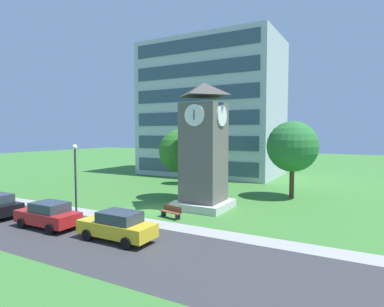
{
  "coord_description": "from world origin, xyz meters",
  "views": [
    {
      "loc": [
        14.93,
        -20.99,
        6.16
      ],
      "look_at": [
        1.62,
        3.27,
        4.36
      ],
      "focal_mm": 30.24,
      "sensor_mm": 36.0,
      "label": 1
    }
  ],
  "objects_px": {
    "street_lamp": "(75,172)",
    "tree_near_tower": "(187,156)",
    "tree_by_building": "(292,147)",
    "parked_car_yellow": "(117,226)",
    "clock_tower": "(204,153)",
    "tree_streetside": "(181,151)",
    "parked_car_red": "(48,215)",
    "park_bench": "(171,212)"
  },
  "relations": [
    {
      "from": "clock_tower",
      "to": "park_bench",
      "type": "height_order",
      "value": "clock_tower"
    },
    {
      "from": "park_bench",
      "to": "parked_car_red",
      "type": "distance_m",
      "value": 8.16
    },
    {
      "from": "clock_tower",
      "to": "parked_car_red",
      "type": "height_order",
      "value": "clock_tower"
    },
    {
      "from": "parked_car_red",
      "to": "parked_car_yellow",
      "type": "distance_m",
      "value": 5.61
    },
    {
      "from": "street_lamp",
      "to": "tree_streetside",
      "type": "height_order",
      "value": "tree_streetside"
    },
    {
      "from": "clock_tower",
      "to": "parked_car_red",
      "type": "bearing_deg",
      "value": -123.09
    },
    {
      "from": "park_bench",
      "to": "tree_near_tower",
      "type": "distance_m",
      "value": 15.66
    },
    {
      "from": "tree_streetside",
      "to": "parked_car_red",
      "type": "height_order",
      "value": "tree_streetside"
    },
    {
      "from": "clock_tower",
      "to": "street_lamp",
      "type": "bearing_deg",
      "value": -131.22
    },
    {
      "from": "tree_streetside",
      "to": "tree_by_building",
      "type": "bearing_deg",
      "value": 30.73
    },
    {
      "from": "clock_tower",
      "to": "tree_streetside",
      "type": "bearing_deg",
      "value": 146.25
    },
    {
      "from": "park_bench",
      "to": "tree_streetside",
      "type": "distance_m",
      "value": 7.97
    },
    {
      "from": "tree_by_building",
      "to": "parked_car_red",
      "type": "height_order",
      "value": "tree_by_building"
    },
    {
      "from": "tree_streetside",
      "to": "parked_car_yellow",
      "type": "relative_size",
      "value": 1.41
    },
    {
      "from": "street_lamp",
      "to": "parked_car_yellow",
      "type": "height_order",
      "value": "street_lamp"
    },
    {
      "from": "clock_tower",
      "to": "tree_by_building",
      "type": "bearing_deg",
      "value": 55.03
    },
    {
      "from": "tree_streetside",
      "to": "tree_by_building",
      "type": "height_order",
      "value": "tree_by_building"
    },
    {
      "from": "park_bench",
      "to": "tree_near_tower",
      "type": "xyz_separation_m",
      "value": [
        -6.56,
        13.91,
        2.94
      ]
    },
    {
      "from": "park_bench",
      "to": "tree_streetside",
      "type": "xyz_separation_m",
      "value": [
        -2.91,
        6.26,
        3.99
      ]
    },
    {
      "from": "park_bench",
      "to": "tree_near_tower",
      "type": "relative_size",
      "value": 0.38
    },
    {
      "from": "street_lamp",
      "to": "parked_car_yellow",
      "type": "xyz_separation_m",
      "value": [
        5.71,
        -2.11,
        -2.48
      ]
    },
    {
      "from": "tree_streetside",
      "to": "parked_car_red",
      "type": "bearing_deg",
      "value": -102.82
    },
    {
      "from": "tree_streetside",
      "to": "parked_car_red",
      "type": "distance_m",
      "value": 12.93
    },
    {
      "from": "tree_by_building",
      "to": "parked_car_yellow",
      "type": "bearing_deg",
      "value": -109.66
    },
    {
      "from": "street_lamp",
      "to": "tree_near_tower",
      "type": "xyz_separation_m",
      "value": [
        -0.78,
        17.4,
        0.05
      ]
    },
    {
      "from": "clock_tower",
      "to": "tree_streetside",
      "type": "distance_m",
      "value": 4.3
    },
    {
      "from": "tree_near_tower",
      "to": "parked_car_red",
      "type": "height_order",
      "value": "tree_near_tower"
    },
    {
      "from": "parked_car_red",
      "to": "parked_car_yellow",
      "type": "height_order",
      "value": "same"
    },
    {
      "from": "parked_car_yellow",
      "to": "tree_streetside",
      "type": "bearing_deg",
      "value": 103.5
    },
    {
      "from": "park_bench",
      "to": "parked_car_red",
      "type": "bearing_deg",
      "value": -134.07
    },
    {
      "from": "clock_tower",
      "to": "street_lamp",
      "type": "relative_size",
      "value": 1.9
    },
    {
      "from": "park_bench",
      "to": "street_lamp",
      "type": "xyz_separation_m",
      "value": [
        -5.77,
        -3.49,
        2.88
      ]
    },
    {
      "from": "street_lamp",
      "to": "tree_by_building",
      "type": "xyz_separation_m",
      "value": [
        11.85,
        15.09,
        1.5
      ]
    },
    {
      "from": "clock_tower",
      "to": "park_bench",
      "type": "xyz_separation_m",
      "value": [
        -0.67,
        -3.87,
        -4.06
      ]
    },
    {
      "from": "park_bench",
      "to": "parked_car_yellow",
      "type": "distance_m",
      "value": 5.61
    },
    {
      "from": "tree_by_building",
      "to": "tree_near_tower",
      "type": "bearing_deg",
      "value": 169.63
    },
    {
      "from": "clock_tower",
      "to": "park_bench",
      "type": "distance_m",
      "value": 5.64
    },
    {
      "from": "clock_tower",
      "to": "park_bench",
      "type": "relative_size",
      "value": 5.44
    },
    {
      "from": "park_bench",
      "to": "tree_near_tower",
      "type": "bearing_deg",
      "value": 115.23
    },
    {
      "from": "clock_tower",
      "to": "parked_car_red",
      "type": "relative_size",
      "value": 2.3
    },
    {
      "from": "tree_near_tower",
      "to": "park_bench",
      "type": "bearing_deg",
      "value": -64.77
    },
    {
      "from": "clock_tower",
      "to": "parked_car_yellow",
      "type": "distance_m",
      "value": 10.17
    }
  ]
}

